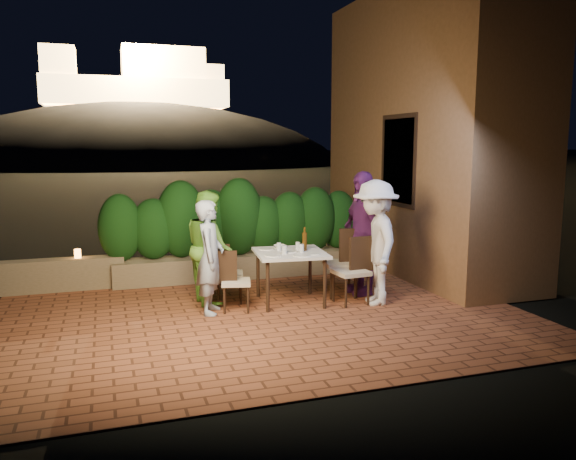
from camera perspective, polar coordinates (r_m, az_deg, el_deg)
name	(u,v)px	position (r m, az deg, el deg)	size (l,w,h in m)	color
ground	(264,318)	(7.59, -2.49, -8.89)	(400.00, 400.00, 0.00)	black
terrace_floor	(254,311)	(8.07, -3.45, -8.24)	(7.00, 6.00, 0.15)	brown
building_wall	(425,132)	(10.55, 13.77, 9.68)	(1.60, 5.00, 5.00)	brown
window_pane	(400,161)	(9.72, 11.28, 6.92)	(0.08, 1.00, 1.40)	black
window_frame	(399,161)	(9.72, 11.23, 6.92)	(0.06, 1.15, 1.55)	black
planter	(239,266)	(9.74, -5.02, -3.63)	(4.20, 0.55, 0.40)	#7B6B4E
hedge	(238,223)	(9.61, -5.08, 0.75)	(4.00, 0.70, 1.10)	#10370F
parapet	(51,275)	(9.53, -22.93, -4.26)	(2.20, 0.30, 0.50)	#7B6B4E
hill	(141,199)	(67.38, -14.72, 3.06)	(52.00, 40.00, 22.00)	black
fortress	(136,70)	(67.59, -15.20, 15.39)	(26.00, 8.00, 8.00)	#FFCC7A
dining_table	(290,277)	(8.12, 0.22, -4.81)	(0.98, 0.98, 0.75)	white
plate_nw	(273,255)	(7.74, -1.53, -2.60)	(0.23, 0.23, 0.01)	white
plate_sw	(266,249)	(8.23, -2.24, -1.93)	(0.23, 0.23, 0.01)	white
plate_ne	(313,254)	(7.88, 2.57, -2.41)	(0.21, 0.21, 0.01)	white
plate_se	(308,248)	(8.32, 2.02, -1.81)	(0.21, 0.21, 0.01)	white
plate_centre	(290,252)	(8.02, 0.18, -2.20)	(0.22, 0.22, 0.01)	white
plate_front	(302,255)	(7.75, 1.39, -2.59)	(0.24, 0.24, 0.01)	white
glass_nw	(284,250)	(7.87, -0.37, -2.01)	(0.07, 0.07, 0.12)	silver
glass_sw	(279,246)	(8.15, -0.93, -1.67)	(0.06, 0.06, 0.11)	silver
glass_ne	(301,248)	(7.98, 1.38, -1.87)	(0.07, 0.07, 0.12)	silver
glass_se	(298,246)	(8.17, 1.01, -1.62)	(0.07, 0.07, 0.12)	silver
beer_bottle	(305,239)	(8.10, 1.70, -0.91)	(0.07, 0.07, 0.34)	#44290B
bowl	(280,246)	(8.34, -0.83, -1.67)	(0.18, 0.18, 0.04)	white
chair_left_front	(236,281)	(7.76, -5.31, -5.15)	(0.39, 0.39, 0.84)	black
chair_left_back	(229,273)	(8.19, -6.01, -4.38)	(0.40, 0.40, 0.85)	black
chair_right_front	(351,270)	(8.11, 6.42, -4.11)	(0.45, 0.45, 0.96)	black
chair_right_back	(341,262)	(8.53, 5.36, -3.26)	(0.47, 0.47, 1.02)	black
diner_blue	(210,257)	(7.62, -7.92, -2.75)	(0.56, 0.37, 1.54)	#9DB0CA
diner_green	(209,247)	(8.16, -8.01, -1.70)	(0.79, 0.62, 1.63)	#6DBC3A
diner_white	(375,242)	(8.07, 8.86, -1.26)	(1.15, 0.66, 1.78)	white
diner_purple	(362,233)	(8.60, 7.58, -0.30)	(1.10, 0.46, 1.88)	#63246E
parapet_lamp	(78,254)	(9.44, -20.59, -2.26)	(0.10, 0.10, 0.14)	orange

